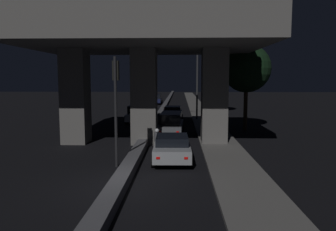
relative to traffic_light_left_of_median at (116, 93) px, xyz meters
The scene contains 18 objects.
ground_plane 4.82m from the traffic_light_left_of_median, 76.26° to the right, with size 200.00×200.00×0.00m, color black.
median_divider 32.18m from the traffic_light_left_of_median, 88.68° to the left, with size 0.68×126.00×0.44m, color #4C4C51.
sidewalk_right 25.89m from the traffic_light_left_of_median, 77.00° to the left, with size 2.54×126.00×0.15m, color #5B5956.
elevated_overpass 6.79m from the traffic_light_left_of_median, 83.00° to the left, with size 15.47×11.24×9.18m.
traffic_light_left_of_median is the anchor object (origin of this frame).
street_lamp 19.02m from the traffic_light_left_of_median, 76.30° to the left, with size 2.72×0.32×7.40m.
car_silver_lead 4.21m from the traffic_light_left_of_median, 24.94° to the left, with size 2.12×4.50×1.38m.
car_grey_second 9.62m from the traffic_light_left_of_median, 74.46° to the left, with size 2.03×4.78×1.80m.
car_grey_third 17.75m from the traffic_light_left_of_median, 82.01° to the left, with size 2.04×4.44×1.61m.
car_white_lead_oncoming 17.21m from the traffic_light_left_of_median, 93.88° to the left, with size 2.08×4.67×1.72m.
car_grey_second_oncoming 29.75m from the traffic_light_left_of_median, 92.72° to the left, with size 2.05×4.77×1.42m.
car_dark_blue_third_oncoming 41.25m from the traffic_light_left_of_median, 91.41° to the left, with size 2.07×4.54×1.79m.
motorcycle_white_filtering_near 4.68m from the traffic_light_left_of_median, 59.58° to the left, with size 0.33×1.96×1.46m.
motorcycle_black_filtering_mid 11.97m from the traffic_light_left_of_median, 83.18° to the left, with size 0.34×1.91×1.51m.
motorcycle_red_filtering_far 19.24m from the traffic_light_left_of_median, 85.38° to the left, with size 0.33×1.91×1.39m.
pedestrian_on_sidewalk 12.52m from the traffic_light_left_of_median, 59.20° to the left, with size 0.35×0.35×1.79m.
roadside_tree_kerbside_near 14.58m from the traffic_light_left_of_median, 53.45° to the left, with size 3.99×3.99×7.22m.
roadside_tree_kerbside_mid 27.65m from the traffic_light_left_of_median, 73.23° to the left, with size 4.01×4.01×7.35m.
Camera 1 is at (2.40, -12.87, 4.33)m, focal length 35.00 mm.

